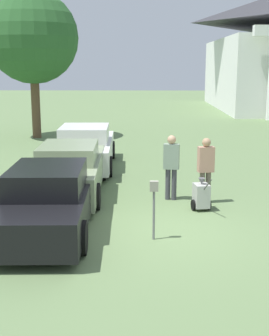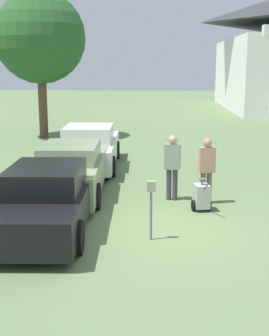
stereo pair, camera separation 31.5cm
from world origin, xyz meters
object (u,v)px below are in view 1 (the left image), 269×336
Objects in this scene: parked_car_sage at (70,170)px; equipment_cart at (201,195)px; parked_car_white at (85,148)px; parked_car_black at (49,200)px; person_supervisor at (206,166)px; parking_meter at (154,199)px; person_worker at (171,163)px.

equipment_cart is (3.60, -1.49, -0.31)m from parked_car_sage.
parked_car_white reaches higher than equipment_cart.
person_supervisor is (3.77, 2.14, 0.33)m from parked_car_black.
parking_meter is 0.72× the size of person_worker.
person_supervisor is (3.77, -4.44, 0.31)m from parked_car_white.
equipment_cart is at bearing 137.02° from person_worker.
parked_car_black is at bearing 49.93° from person_worker.
parked_car_white is at bearing -45.63° from person_worker.
parked_car_black is at bearing -91.98° from parked_car_white.
person_worker is 1.36m from equipment_cart.
parked_car_sage reaches higher than parking_meter.
parking_meter is at bearing -58.95° from parked_car_sage.
parked_car_black is at bearing -91.98° from parked_car_sage.
parked_car_black reaches higher than equipment_cart.
parked_car_white is at bearing 107.99° from parking_meter.
parking_meter is at bearing 51.56° from person_supervisor.
equipment_cart is at bearing 63.96° from person_supervisor.
parked_car_black is at bearing 18.60° from person_supervisor.
parked_car_sage is 3.60m from parked_car_white.
person_supervisor reaches higher than parking_meter.
parked_car_black is at bearing -168.01° from equipment_cart.
parked_car_sage is 2.89× the size of person_supervisor.
parked_car_sage is (-0.00, 2.98, 0.01)m from parked_car_black.
parked_car_sage is at bearing -1.01° from person_worker.
person_supervisor is at bearing 27.53° from parked_car_black.
parked_car_white is 6.24m from equipment_cart.
person_worker is at bearing -57.25° from parked_car_white.
person_worker is (2.87, -4.14, 0.32)m from parked_car_white.
parking_meter is (2.34, -7.20, 0.19)m from parked_car_white.
parked_car_white is (0.00, 3.60, 0.01)m from parked_car_sage.
person_worker is at bearing -12.64° from parked_car_sage.
parked_car_black reaches higher than parking_meter.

